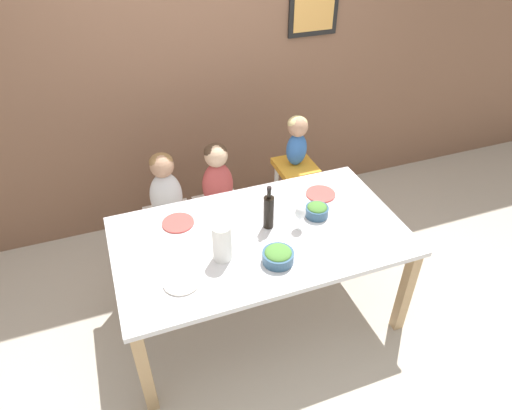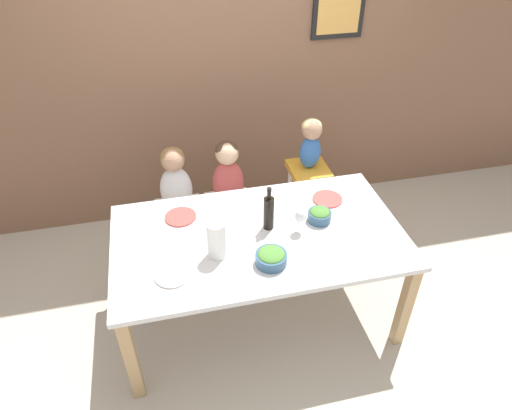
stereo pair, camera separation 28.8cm
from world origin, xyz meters
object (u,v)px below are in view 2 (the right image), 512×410
Objects in this scene: person_baby_right at (311,140)px; chair_right_highchair at (307,184)px; dinner_plate_back_left at (181,217)px; person_child_left at (175,179)px; wine_glass_near at (300,217)px; wine_bottle at (269,212)px; person_child_center at (228,172)px; salad_bowl_small at (320,215)px; paper_towel_roll at (217,239)px; chair_far_left at (180,218)px; dinner_plate_front_left at (173,275)px; dinner_plate_back_right at (327,199)px; salad_bowl_large at (271,257)px; chair_far_center at (229,211)px.

chair_right_highchair is at bearing -90.00° from person_baby_right.
person_baby_right is 1.18m from dinner_plate_back_left.
wine_glass_near is at bearing -47.12° from person_child_left.
wine_bottle reaches higher than dinner_plate_back_left.
salad_bowl_small is at bearing -55.52° from person_child_center.
person_child_center is at bearing 179.87° from chair_right_highchair.
paper_towel_roll is 1.17× the size of dinner_plate_back_left.
person_child_left is at bearing 101.52° from paper_towel_roll.
person_baby_right is 1.70× the size of paper_towel_roll.
person_child_center is at bearing 75.95° from paper_towel_roll.
person_child_left is 0.90m from wine_bottle.
chair_far_left is at bearing -90.00° from person_child_left.
person_child_left is at bearing 89.59° from dinner_plate_back_left.
person_baby_right is at bearing 0.05° from person_child_center.
dinner_plate_front_left is 0.54m from dinner_plate_back_left.
chair_right_highchair is at bearing 86.26° from dinner_plate_back_right.
person_child_center is 1.77× the size of wine_bottle.
person_child_left is (-0.00, 0.00, 0.37)m from chair_far_left.
wine_bottle reaches higher than paper_towel_roll.
paper_towel_roll is 0.33m from dinner_plate_front_left.
wine_glass_near is (0.33, -0.79, 0.12)m from person_child_center.
chair_far_left is at bearing -179.79° from person_child_center.
salad_bowl_small is at bearing -14.84° from dinner_plate_back_left.
person_child_center is 1.04m from salad_bowl_large.
person_child_center is 2.25× the size of paper_towel_roll.
chair_far_center is at bearing -0.21° from person_child_left.
person_child_left reaches higher than dinner_plate_back_right.
salad_bowl_small reaches higher than chair_far_center.
person_child_left is 1.08m from wine_glass_near.
chair_far_left is 1.21m from person_baby_right.
wine_bottle is 1.64× the size of salad_bowl_large.
person_child_center reaches higher than dinner_plate_front_left.
person_baby_right is (1.06, 0.00, 0.58)m from chair_far_left.
wine_bottle is 0.72m from dinner_plate_front_left.
dinner_plate_front_left is at bearing -116.63° from chair_far_center.
dinner_plate_back_left is 1.03m from dinner_plate_back_right.
wine_bottle reaches higher than chair_far_center.
salad_bowl_small is (0.89, -0.71, 0.42)m from chair_far_left.
chair_right_highchair is at bearing -0.13° from person_child_center.
chair_far_left is at bearing 153.84° from dinner_plate_back_right.
chair_right_highchair is (0.66, 0.00, 0.16)m from chair_far_center.
paper_towel_roll is at bearing 154.53° from salad_bowl_large.
person_child_left is 1.32× the size of person_baby_right.
dinner_plate_back_left is at bearing 157.27° from wine_bottle.
chair_right_highchair is 0.42m from person_baby_right.
chair_far_center is 0.73m from dinner_plate_back_left.
dinner_plate_back_left is at bearing -155.98° from chair_right_highchair.
dinner_plate_back_left is (-0.18, 0.41, -0.12)m from paper_towel_roll.
chair_right_highchair is 1.55m from dinner_plate_front_left.
paper_towel_roll is 1.17× the size of dinner_plate_front_left.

